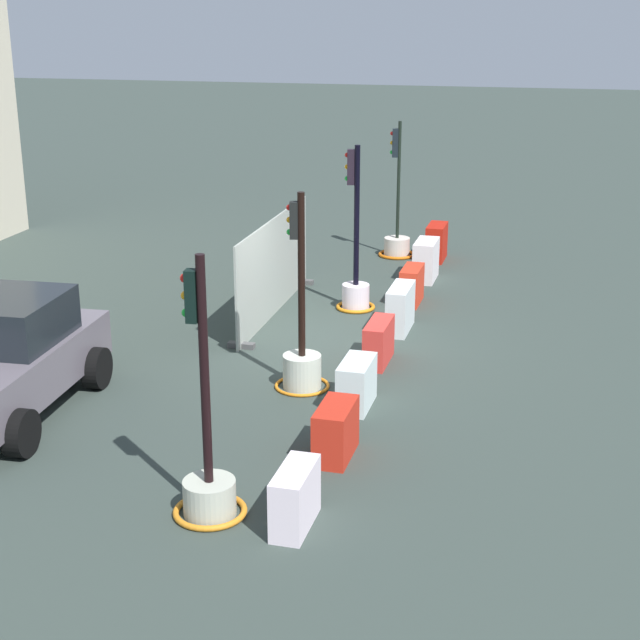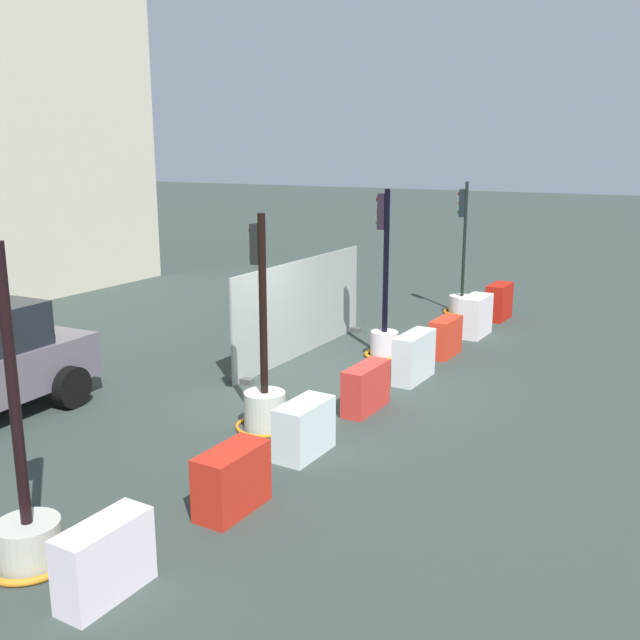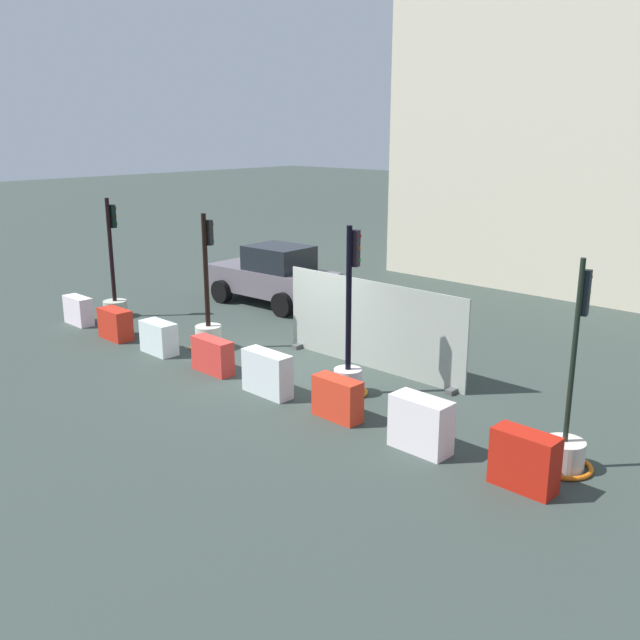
{
  "view_description": "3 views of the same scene",
  "coord_description": "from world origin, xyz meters",
  "px_view_note": "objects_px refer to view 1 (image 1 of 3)",
  "views": [
    {
      "loc": [
        -16.49,
        -3.93,
        6.03
      ],
      "look_at": [
        -2.57,
        -0.47,
        1.29
      ],
      "focal_mm": 53.6,
      "sensor_mm": 36.0,
      "label": 1
    },
    {
      "loc": [
        -10.92,
        -5.95,
        4.18
      ],
      "look_at": [
        -1.1,
        -0.38,
        1.48
      ],
      "focal_mm": 40.49,
      "sensor_mm": 36.0,
      "label": 2
    },
    {
      "loc": [
        10.8,
        -10.13,
        5.2
      ],
      "look_at": [
        1.21,
        0.09,
        1.34
      ],
      "focal_mm": 39.44,
      "sensor_mm": 36.0,
      "label": 3
    }
  ],
  "objects_px": {
    "construction_barrier_3": "(379,342)",
    "construction_barrier_5": "(412,285)",
    "traffic_light_1": "(302,356)",
    "construction_barrier_2": "(357,384)",
    "traffic_light_0": "(208,476)",
    "car_grey_saloon": "(7,360)",
    "construction_barrier_4": "(400,309)",
    "construction_barrier_7": "(436,242)",
    "construction_barrier_1": "(336,431)",
    "traffic_light_2": "(355,279)",
    "construction_barrier_6": "(426,260)",
    "traffic_light_3": "(397,238)",
    "construction_barrier_0": "(295,498)"
  },
  "relations": [
    {
      "from": "construction_barrier_5",
      "to": "construction_barrier_6",
      "type": "distance_m",
      "value": 1.88
    },
    {
      "from": "construction_barrier_1",
      "to": "construction_barrier_5",
      "type": "distance_m",
      "value": 7.47
    },
    {
      "from": "traffic_light_2",
      "to": "construction_barrier_6",
      "type": "distance_m",
      "value": 2.79
    },
    {
      "from": "traffic_light_3",
      "to": "construction_barrier_6",
      "type": "relative_size",
      "value": 3.23
    },
    {
      "from": "traffic_light_2",
      "to": "construction_barrier_6",
      "type": "height_order",
      "value": "traffic_light_2"
    },
    {
      "from": "construction_barrier_6",
      "to": "construction_barrier_5",
      "type": "bearing_deg",
      "value": 178.86
    },
    {
      "from": "traffic_light_0",
      "to": "car_grey_saloon",
      "type": "bearing_deg",
      "value": 61.46
    },
    {
      "from": "traffic_light_2",
      "to": "construction_barrier_3",
      "type": "height_order",
      "value": "traffic_light_2"
    },
    {
      "from": "traffic_light_1",
      "to": "construction_barrier_3",
      "type": "xyz_separation_m",
      "value": [
        1.43,
        -1.02,
        -0.17
      ]
    },
    {
      "from": "construction_barrier_1",
      "to": "construction_barrier_3",
      "type": "bearing_deg",
      "value": 1.52
    },
    {
      "from": "construction_barrier_4",
      "to": "construction_barrier_2",
      "type": "bearing_deg",
      "value": 179.13
    },
    {
      "from": "construction_barrier_3",
      "to": "construction_barrier_5",
      "type": "bearing_deg",
      "value": -0.37
    },
    {
      "from": "construction_barrier_2",
      "to": "traffic_light_1",
      "type": "bearing_deg",
      "value": 61.5
    },
    {
      "from": "traffic_light_3",
      "to": "construction_barrier_2",
      "type": "bearing_deg",
      "value": -174.19
    },
    {
      "from": "car_grey_saloon",
      "to": "traffic_light_3",
      "type": "bearing_deg",
      "value": -20.65
    },
    {
      "from": "construction_barrier_2",
      "to": "construction_barrier_5",
      "type": "distance_m",
      "value": 5.67
    },
    {
      "from": "construction_barrier_0",
      "to": "construction_barrier_7",
      "type": "xyz_separation_m",
      "value": [
        13.17,
        -0.02,
        0.06
      ]
    },
    {
      "from": "traffic_light_3",
      "to": "car_grey_saloon",
      "type": "height_order",
      "value": "traffic_light_3"
    },
    {
      "from": "construction_barrier_2",
      "to": "car_grey_saloon",
      "type": "bearing_deg",
      "value": 106.34
    },
    {
      "from": "construction_barrier_0",
      "to": "construction_barrier_2",
      "type": "distance_m",
      "value": 3.75
    },
    {
      "from": "traffic_light_1",
      "to": "construction_barrier_4",
      "type": "bearing_deg",
      "value": -18.57
    },
    {
      "from": "traffic_light_0",
      "to": "traffic_light_1",
      "type": "distance_m",
      "value": 4.29
    },
    {
      "from": "traffic_light_3",
      "to": "construction_barrier_4",
      "type": "distance_m",
      "value": 5.83
    },
    {
      "from": "construction_barrier_4",
      "to": "car_grey_saloon",
      "type": "bearing_deg",
      "value": 135.77
    },
    {
      "from": "construction_barrier_1",
      "to": "construction_barrier_2",
      "type": "bearing_deg",
      "value": 2.52
    },
    {
      "from": "traffic_light_3",
      "to": "construction_barrier_0",
      "type": "xyz_separation_m",
      "value": [
        -13.33,
        -1.0,
        -0.07
      ]
    },
    {
      "from": "construction_barrier_2",
      "to": "construction_barrier_5",
      "type": "relative_size",
      "value": 1.01
    },
    {
      "from": "construction_barrier_1",
      "to": "construction_barrier_4",
      "type": "distance_m",
      "value": 5.64
    },
    {
      "from": "construction_barrier_4",
      "to": "construction_barrier_5",
      "type": "bearing_deg",
      "value": 1.77
    },
    {
      "from": "traffic_light_1",
      "to": "construction_barrier_5",
      "type": "height_order",
      "value": "traffic_light_1"
    },
    {
      "from": "construction_barrier_2",
      "to": "construction_barrier_0",
      "type": "bearing_deg",
      "value": -179.56
    },
    {
      "from": "construction_barrier_5",
      "to": "construction_barrier_6",
      "type": "relative_size",
      "value": 0.94
    },
    {
      "from": "traffic_light_1",
      "to": "construction_barrier_3",
      "type": "height_order",
      "value": "traffic_light_1"
    },
    {
      "from": "construction_barrier_4",
      "to": "construction_barrier_1",
      "type": "bearing_deg",
      "value": -179.79
    },
    {
      "from": "construction_barrier_3",
      "to": "construction_barrier_6",
      "type": "distance_m",
      "value": 5.56
    },
    {
      "from": "traffic_light_1",
      "to": "car_grey_saloon",
      "type": "bearing_deg",
      "value": 116.81
    },
    {
      "from": "traffic_light_0",
      "to": "construction_barrier_4",
      "type": "relative_size",
      "value": 2.94
    },
    {
      "from": "construction_barrier_3",
      "to": "construction_barrier_6",
      "type": "height_order",
      "value": "construction_barrier_6"
    },
    {
      "from": "construction_barrier_1",
      "to": "car_grey_saloon",
      "type": "height_order",
      "value": "car_grey_saloon"
    },
    {
      "from": "construction_barrier_0",
      "to": "car_grey_saloon",
      "type": "distance_m",
      "value": 5.67
    },
    {
      "from": "traffic_light_2",
      "to": "construction_barrier_0",
      "type": "xyz_separation_m",
      "value": [
        -8.75,
        -1.1,
        -0.26
      ]
    },
    {
      "from": "traffic_light_3",
      "to": "construction_barrier_7",
      "type": "xyz_separation_m",
      "value": [
        -0.16,
        -1.02,
        -0.0
      ]
    },
    {
      "from": "construction_barrier_2",
      "to": "construction_barrier_7",
      "type": "height_order",
      "value": "construction_barrier_7"
    },
    {
      "from": "construction_barrier_1",
      "to": "construction_barrier_3",
      "type": "distance_m",
      "value": 3.79
    },
    {
      "from": "traffic_light_2",
      "to": "traffic_light_3",
      "type": "relative_size",
      "value": 1.01
    },
    {
      "from": "construction_barrier_3",
      "to": "construction_barrier_6",
      "type": "relative_size",
      "value": 1.03
    },
    {
      "from": "traffic_light_1",
      "to": "construction_barrier_2",
      "type": "bearing_deg",
      "value": -118.5
    },
    {
      "from": "construction_barrier_1",
      "to": "car_grey_saloon",
      "type": "bearing_deg",
      "value": 86.93
    },
    {
      "from": "traffic_light_1",
      "to": "construction_barrier_6",
      "type": "bearing_deg",
      "value": -8.8
    },
    {
      "from": "traffic_light_2",
      "to": "construction_barrier_2",
      "type": "distance_m",
      "value": 5.13
    }
  ]
}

